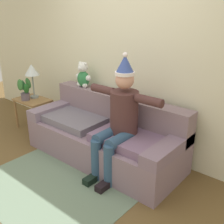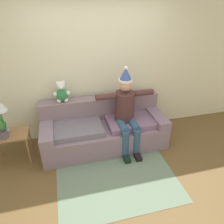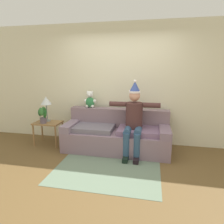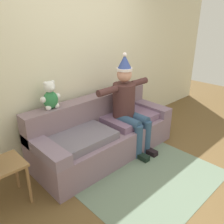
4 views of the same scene
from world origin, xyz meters
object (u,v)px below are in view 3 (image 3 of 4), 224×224
at_px(person_seated, 134,118).
at_px(potted_plant, 43,115).
at_px(side_table, 48,126).
at_px(couch, 117,134).
at_px(table_lamp, 46,102).
at_px(candle_tall, 40,115).
at_px(teddy_bear, 90,100).

bearing_deg(person_seated, potted_plant, 179.45).
distance_m(side_table, potted_plant, 0.28).
xyz_separation_m(couch, potted_plant, (-1.63, -0.15, 0.38)).
height_order(couch, side_table, couch).
relative_size(table_lamp, candle_tall, 2.40).
bearing_deg(person_seated, couch, 155.78).
xyz_separation_m(potted_plant, candle_tall, (-0.11, 0.07, -0.03)).
height_order(side_table, table_lamp, table_lamp).
height_order(couch, person_seated, person_seated).
bearing_deg(couch, person_seated, -24.22).
height_order(couch, candle_tall, couch).
height_order(person_seated, candle_tall, person_seated).
bearing_deg(side_table, person_seated, -3.11).
bearing_deg(teddy_bear, person_seated, -22.42).
distance_m(teddy_bear, candle_tall, 1.18).
bearing_deg(side_table, candle_tall, -173.18).
relative_size(side_table, table_lamp, 1.05).
relative_size(person_seated, potted_plant, 3.91).
relative_size(person_seated, teddy_bear, 3.93).
distance_m(person_seated, teddy_bear, 1.15).
relative_size(person_seated, side_table, 2.51).
xyz_separation_m(couch, side_table, (-1.58, -0.06, 0.12)).
bearing_deg(potted_plant, person_seated, -0.55).
distance_m(person_seated, potted_plant, 2.01).
distance_m(teddy_bear, side_table, 1.12).
height_order(couch, table_lamp, table_lamp).
bearing_deg(teddy_bear, potted_plant, -156.93).
xyz_separation_m(teddy_bear, table_lamp, (-0.96, -0.24, -0.03)).
distance_m(side_table, table_lamp, 0.54).
height_order(person_seated, potted_plant, person_seated).
bearing_deg(candle_tall, potted_plant, -30.80).
bearing_deg(table_lamp, couch, -0.73).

